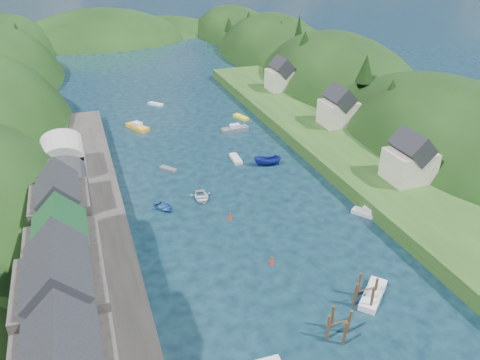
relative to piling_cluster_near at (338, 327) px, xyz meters
name	(u,v)px	position (x,y,z in m)	size (l,w,h in m)	color
ground	(203,149)	(-0.36, 52.13, -1.31)	(600.00, 600.00, 0.00)	black
hillside_right	(335,117)	(44.64, 77.13, -8.72)	(36.00, 245.56, 48.00)	black
far_hills	(130,61)	(0.85, 176.14, -12.11)	(103.00, 68.00, 44.00)	black
hill_trees	(181,75)	(-0.55, 67.51, 9.86)	(91.32, 146.51, 12.78)	black
quay_left	(87,256)	(-24.36, 22.13, -0.31)	(12.00, 110.00, 2.00)	#2D2B28
terrace_left_grass	(29,266)	(-31.36, 22.13, -0.06)	(12.00, 110.00, 2.50)	#234719
quayside_buildings	(66,290)	(-26.36, 8.52, 5.78)	(8.00, 35.84, 12.90)	#2D2B28
boat_sheds	(63,168)	(-26.36, 41.13, 3.97)	(7.00, 21.00, 7.50)	#2D2D30
terrace_right	(339,146)	(24.64, 42.13, -0.11)	(16.00, 120.00, 2.40)	#234719
right_bank_cottages	(333,108)	(27.64, 50.46, 4.54)	(9.00, 59.24, 8.41)	beige
piling_cluster_near	(338,327)	(0.00, 0.00, 0.00)	(3.01, 2.83, 3.75)	#382314
piling_cluster_far	(365,294)	(5.54, 3.46, 0.05)	(3.21, 2.99, 3.85)	#382314
channel_buoy_near	(272,261)	(-1.76, 13.81, -0.83)	(0.70, 0.70, 1.10)	#B7210E
channel_buoy_far	(230,216)	(-3.48, 25.84, -0.83)	(0.70, 0.70, 1.10)	#B7210E
moored_boats	(242,217)	(-1.97, 24.91, -0.69)	(36.15, 94.89, 2.29)	white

